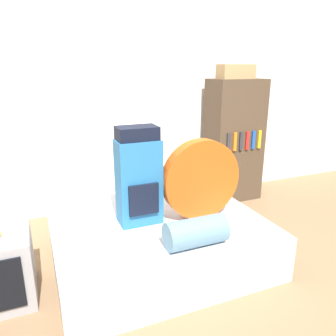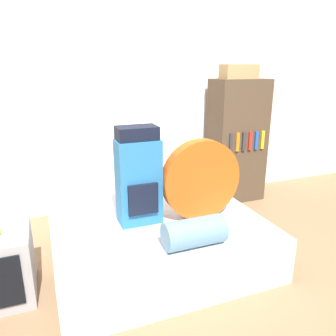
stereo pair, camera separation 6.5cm
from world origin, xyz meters
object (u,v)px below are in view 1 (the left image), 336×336
(backpack, at_px, (139,177))
(cardboard_box, at_px, (236,72))
(tent_bag, at_px, (201,179))
(bookshelf, at_px, (234,141))
(sleeping_roll, at_px, (196,232))

(backpack, xyz_separation_m, cardboard_box, (1.55, 0.98, 0.82))
(tent_bag, xyz_separation_m, cardboard_box, (1.03, 1.09, 0.87))
(backpack, height_order, cardboard_box, cardboard_box)
(tent_bag, height_order, bookshelf, bookshelf)
(tent_bag, relative_size, cardboard_box, 1.60)
(cardboard_box, bearing_deg, tent_bag, -133.28)
(tent_bag, bearing_deg, backpack, 168.26)
(backpack, distance_m, bookshelf, 1.86)
(tent_bag, distance_m, sleeping_roll, 0.56)
(backpack, distance_m, sleeping_roll, 0.66)
(backpack, bearing_deg, bookshelf, 31.86)
(bookshelf, height_order, cardboard_box, cardboard_box)
(bookshelf, bearing_deg, tent_bag, -134.09)
(tent_bag, distance_m, bookshelf, 1.52)
(sleeping_roll, distance_m, cardboard_box, 2.28)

